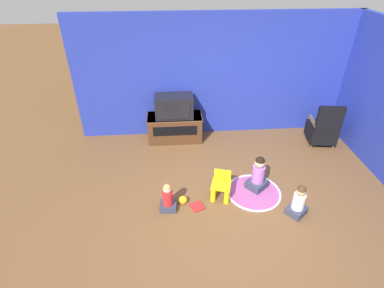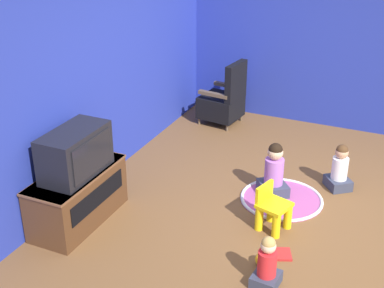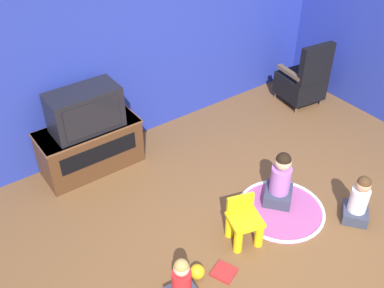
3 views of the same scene
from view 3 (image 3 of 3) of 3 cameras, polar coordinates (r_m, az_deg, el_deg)
ground_plane at (r=4.60m, az=11.36°, el=-12.14°), size 30.00×30.00×0.00m
wall_back at (r=5.39m, az=-7.28°, el=13.11°), size 5.76×0.12×2.55m
tv_cabinet at (r=5.30m, az=-12.80°, el=-0.31°), size 1.15×0.52×0.57m
television at (r=5.00m, az=-13.44°, el=4.20°), size 0.77×0.41×0.48m
black_armchair at (r=6.55m, az=13.95°, el=7.82°), size 0.59×0.63×0.96m
yellow_kid_chair at (r=4.42m, az=6.61°, el=-10.01°), size 0.38×0.37×0.48m
play_mat at (r=4.90m, az=11.20°, el=-8.18°), size 0.93×0.93×0.04m
child_watching_left at (r=4.82m, az=11.13°, el=-4.65°), size 0.44×0.43×0.64m
child_watching_center at (r=3.95m, az=-1.31°, el=-17.25°), size 0.28×0.25×0.51m
child_watching_right at (r=4.87m, az=20.40°, el=-6.80°), size 0.38×0.37×0.56m
toy_ball at (r=4.21m, az=0.67°, el=-15.91°), size 0.14×0.14×0.14m
book at (r=4.29m, az=4.08°, el=-15.91°), size 0.26×0.26×0.02m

